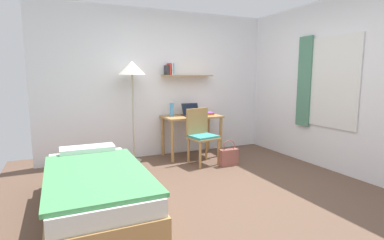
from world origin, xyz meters
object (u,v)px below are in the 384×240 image
(laptop, at_px, (191,112))
(bed, at_px, (96,190))
(desk, at_px, (192,123))
(desk_chair, at_px, (201,134))
(book_stack, at_px, (209,113))
(handbag, at_px, (229,157))
(standing_lamp, at_px, (132,73))
(water_bottle, at_px, (172,110))

(laptop, bearing_deg, bed, -138.21)
(desk, bearing_deg, laptop, 83.77)
(laptop, bearing_deg, desk_chair, -96.50)
(desk, xyz_separation_m, book_stack, (0.35, 0.02, 0.16))
(book_stack, xyz_separation_m, handbag, (-0.06, -0.84, -0.61))
(laptop, distance_m, book_stack, 0.35)
(laptop, relative_size, book_stack, 1.49)
(standing_lamp, relative_size, book_stack, 7.65)
(desk, height_order, standing_lamp, standing_lamp)
(desk_chair, relative_size, handbag, 2.14)
(handbag, bearing_deg, standing_lamp, 147.51)
(desk_chair, distance_m, book_stack, 0.72)
(desk, xyz_separation_m, water_bottle, (-0.35, 0.08, 0.25))
(laptop, xyz_separation_m, handbag, (0.29, -0.85, -0.64))
(desk_chair, relative_size, standing_lamp, 0.54)
(book_stack, bearing_deg, desk, -177.14)
(desk, bearing_deg, standing_lamp, 178.06)
(standing_lamp, bearing_deg, handbag, -32.49)
(desk_chair, bearing_deg, handbag, -41.29)
(desk_chair, bearing_deg, water_bottle, 116.44)
(laptop, relative_size, water_bottle, 1.39)
(water_bottle, bearing_deg, handbag, -54.39)
(desk_chair, relative_size, book_stack, 4.14)
(handbag, bearing_deg, desk, 109.51)
(laptop, bearing_deg, desk, -96.23)
(desk_chair, bearing_deg, desk, 83.49)
(desk_chair, bearing_deg, bed, -147.91)
(bed, bearing_deg, book_stack, 36.86)
(water_bottle, distance_m, handbag, 1.31)
(bed, xyz_separation_m, book_stack, (2.23, 1.67, 0.52))
(desk_chair, bearing_deg, standing_lamp, 151.10)
(desk, distance_m, laptop, 0.19)
(desk, bearing_deg, desk_chair, -96.51)
(standing_lamp, xyz_separation_m, laptop, (1.06, -0.01, -0.71))
(laptop, height_order, water_bottle, water_bottle)
(desk_chair, xyz_separation_m, book_stack, (0.41, 0.53, 0.26))
(bed, xyz_separation_m, standing_lamp, (0.82, 1.69, 1.26))
(desk, bearing_deg, bed, -138.61)
(laptop, bearing_deg, book_stack, -1.40)
(desk_chair, height_order, handbag, desk_chair)
(standing_lamp, xyz_separation_m, water_bottle, (0.70, 0.04, -0.65))
(bed, bearing_deg, water_bottle, 48.67)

